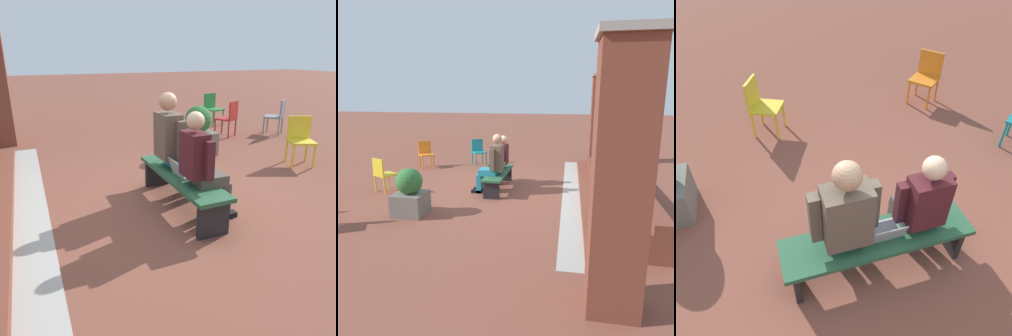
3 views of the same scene
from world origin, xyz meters
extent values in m
plane|color=brown|center=(0.00, 0.00, 0.00)|extent=(60.00, 60.00, 0.00)
cube|color=#A8A399|center=(-0.06, 1.78, 0.00)|extent=(7.29, 0.40, 0.01)
cube|color=brown|center=(-0.06, 2.58, 0.07)|extent=(6.49, 1.20, 0.15)
cube|color=brown|center=(-0.06, 2.73, 0.22)|extent=(6.49, 0.90, 0.15)
cube|color=brown|center=(-0.06, 2.88, 0.38)|extent=(6.49, 0.60, 0.15)
cube|color=brown|center=(-0.06, 3.03, 0.52)|extent=(6.49, 0.30, 0.15)
cube|color=brown|center=(-3.81, 2.65, 1.44)|extent=(0.56, 0.56, 2.89)
cube|color=gray|center=(-3.81, 2.65, 2.93)|extent=(0.64, 0.64, 0.08)
cube|color=brown|center=(4.25, 2.22, 1.44)|extent=(0.56, 0.56, 2.89)
cube|color=gray|center=(4.25, 2.22, 2.93)|extent=(0.64, 0.64, 0.08)
cube|color=#285638|center=(-0.06, -0.01, 0.42)|extent=(1.80, 0.44, 0.05)
cube|color=black|center=(-0.86, -0.01, 0.20)|extent=(0.06, 0.37, 0.40)
cube|color=black|center=(0.74, -0.01, 0.20)|extent=(0.06, 0.37, 0.40)
cube|color=#4C473D|center=(-0.47, -0.17, 0.50)|extent=(0.31, 0.36, 0.13)
cube|color=#4C473D|center=(-0.55, -0.35, 0.23)|extent=(0.10, 0.11, 0.45)
cube|color=black|center=(-0.55, -0.40, 0.03)|extent=(0.10, 0.22, 0.06)
cube|color=#4C473D|center=(-0.39, -0.35, 0.23)|extent=(0.10, 0.11, 0.45)
cube|color=black|center=(-0.39, -0.40, 0.03)|extent=(0.10, 0.22, 0.06)
cube|color=#47191E|center=(-0.47, 0.03, 0.82)|extent=(0.34, 0.22, 0.51)
cube|color=maroon|center=(-0.47, -0.08, 0.78)|extent=(0.05, 0.01, 0.30)
cube|color=#47191E|center=(-0.69, -0.03, 0.80)|extent=(0.08, 0.09, 0.43)
cube|color=#47191E|center=(-0.25, -0.03, 0.80)|extent=(0.08, 0.09, 0.43)
sphere|color=#DBAD89|center=(-0.47, 0.03, 1.20)|extent=(0.20, 0.20, 0.20)
cube|color=teal|center=(0.25, -0.19, 0.51)|extent=(0.35, 0.42, 0.15)
cube|color=teal|center=(0.16, -0.40, 0.23)|extent=(0.11, 0.12, 0.45)
cube|color=black|center=(0.16, -0.46, 0.04)|extent=(0.11, 0.25, 0.07)
cube|color=teal|center=(0.35, -0.40, 0.23)|extent=(0.11, 0.12, 0.45)
cube|color=black|center=(0.35, -0.46, 0.04)|extent=(0.11, 0.25, 0.07)
cube|color=brown|center=(0.25, 0.04, 0.88)|extent=(0.39, 0.25, 0.58)
cube|color=brown|center=(0.01, -0.04, 0.86)|extent=(0.09, 0.10, 0.49)
cube|color=brown|center=(0.50, -0.04, 0.86)|extent=(0.09, 0.10, 0.49)
sphere|color=tan|center=(0.25, 0.04, 1.31)|extent=(0.23, 0.23, 0.23)
cube|color=#9EA0A5|center=(-0.12, -0.05, 0.46)|extent=(0.32, 0.22, 0.02)
cube|color=#2D2D33|center=(-0.12, -0.06, 0.47)|extent=(0.29, 0.15, 0.00)
cube|color=#9EA0A5|center=(-0.12, 0.10, 0.57)|extent=(0.32, 0.07, 0.19)
cube|color=#33519E|center=(-0.12, 0.09, 0.57)|extent=(0.28, 0.06, 0.17)
cube|color=orange|center=(-2.01, -2.81, 0.42)|extent=(0.59, 0.59, 0.04)
cube|color=orange|center=(-2.15, -2.93, 0.64)|extent=(0.28, 0.33, 0.40)
cylinder|color=orange|center=(-1.75, -2.84, 0.20)|extent=(0.04, 0.04, 0.40)
cylinder|color=orange|center=(-1.98, -2.56, 0.20)|extent=(0.04, 0.04, 0.40)
cylinder|color=orange|center=(-2.03, -3.06, 0.20)|extent=(0.04, 0.04, 0.40)
cylinder|color=orange|center=(-2.26, -2.79, 0.20)|extent=(0.04, 0.04, 0.40)
cube|color=teal|center=(-2.75, -1.26, 0.42)|extent=(0.59, 0.59, 0.04)
cube|color=teal|center=(-2.90, -1.37, 0.64)|extent=(0.26, 0.35, 0.40)
cylinder|color=teal|center=(-2.50, -1.30, 0.20)|extent=(0.04, 0.04, 0.40)
cylinder|color=teal|center=(-2.71, -1.01, 0.20)|extent=(0.04, 0.04, 0.40)
cylinder|color=teal|center=(-2.79, -1.51, 0.20)|extent=(0.04, 0.04, 0.40)
cylinder|color=teal|center=(-3.00, -1.22, 0.20)|extent=(0.04, 0.04, 0.40)
cube|color=gold|center=(0.63, -2.67, 0.42)|extent=(0.56, 0.56, 0.04)
cube|color=gold|center=(0.80, -2.76, 0.64)|extent=(0.21, 0.38, 0.40)
cylinder|color=gold|center=(0.55, -2.44, 0.20)|extent=(0.04, 0.04, 0.40)
cylinder|color=gold|center=(0.39, -2.76, 0.20)|extent=(0.04, 0.04, 0.40)
cylinder|color=gold|center=(0.87, -2.59, 0.20)|extent=(0.04, 0.04, 0.40)
cylinder|color=gold|center=(0.72, -2.91, 0.20)|extent=(0.04, 0.04, 0.40)
cube|color=#6B665B|center=(1.98, -1.35, 0.22)|extent=(0.60, 0.60, 0.44)
sphere|color=#2D6B33|center=(1.98, -1.35, 0.68)|extent=(0.52, 0.52, 0.52)
camera|label=1|loc=(-3.52, 1.68, 1.88)|focal=35.00mm
camera|label=2|loc=(7.67, 1.68, 2.37)|focal=35.00mm
camera|label=3|loc=(0.79, 1.68, 2.88)|focal=35.00mm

